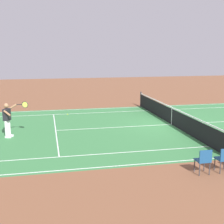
{
  "coord_description": "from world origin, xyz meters",
  "views": [
    {
      "loc": [
        6.77,
        15.69,
        4.09
      ],
      "look_at": [
        3.46,
        0.23,
        0.9
      ],
      "focal_mm": 49.39,
      "sensor_mm": 36.0,
      "label": 1
    }
  ],
  "objects_px": {
    "tennis_ball": "(68,114)",
    "spectator_chair_5": "(224,158)",
    "tennis_player_near": "(8,118)",
    "spectator_chair_6": "(204,160)",
    "tennis_net": "(172,116)"
  },
  "relations": [
    {
      "from": "spectator_chair_5",
      "to": "spectator_chair_6",
      "type": "xyz_separation_m",
      "value": [
        0.76,
        0.0,
        0.0
      ]
    },
    {
      "from": "tennis_ball",
      "to": "tennis_player_near",
      "type": "bearing_deg",
      "value": 55.92
    },
    {
      "from": "tennis_ball",
      "to": "spectator_chair_6",
      "type": "distance_m",
      "value": 11.32
    },
    {
      "from": "tennis_player_near",
      "to": "spectator_chair_6",
      "type": "distance_m",
      "value": 9.17
    },
    {
      "from": "tennis_player_near",
      "to": "tennis_ball",
      "type": "bearing_deg",
      "value": -124.08
    },
    {
      "from": "tennis_player_near",
      "to": "tennis_ball",
      "type": "relative_size",
      "value": 25.71
    },
    {
      "from": "tennis_ball",
      "to": "spectator_chair_6",
      "type": "relative_size",
      "value": 0.08
    },
    {
      "from": "tennis_player_near",
      "to": "spectator_chair_5",
      "type": "relative_size",
      "value": 1.93
    },
    {
      "from": "spectator_chair_5",
      "to": "tennis_ball",
      "type": "bearing_deg",
      "value": -67.1
    },
    {
      "from": "tennis_player_near",
      "to": "spectator_chair_5",
      "type": "bearing_deg",
      "value": 141.45
    },
    {
      "from": "tennis_net",
      "to": "tennis_player_near",
      "type": "distance_m",
      "value": 8.67
    },
    {
      "from": "tennis_net",
      "to": "spectator_chair_6",
      "type": "height_order",
      "value": "tennis_net"
    },
    {
      "from": "tennis_player_near",
      "to": "spectator_chair_5",
      "type": "height_order",
      "value": "tennis_player_near"
    },
    {
      "from": "tennis_net",
      "to": "spectator_chair_6",
      "type": "bearing_deg",
      "value": 75.56
    },
    {
      "from": "tennis_ball",
      "to": "spectator_chair_5",
      "type": "xyz_separation_m",
      "value": [
        -4.51,
        10.67,
        0.49
      ]
    }
  ]
}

